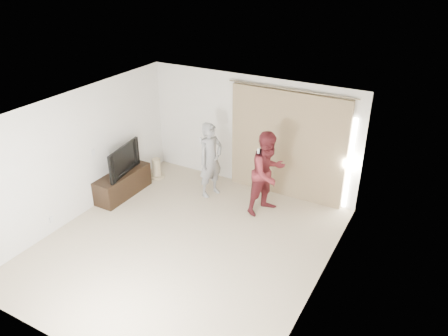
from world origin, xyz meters
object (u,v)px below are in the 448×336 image
at_px(person_man, 211,160).
at_px(person_woman, 268,173).
at_px(tv_console, 123,184).
at_px(tv, 120,159).

relative_size(person_man, person_woman, 0.95).
xyz_separation_m(tv_console, person_woman, (3.10, 0.93, 0.62)).
distance_m(tv_console, person_man, 2.06).
relative_size(tv_console, tv, 1.24).
bearing_deg(person_woman, person_man, 178.38).
bearing_deg(person_man, person_woman, -1.62).
bearing_deg(person_man, tv, -150.60).
xyz_separation_m(tv_console, person_man, (1.73, 0.97, 0.58)).
height_order(tv_console, tv, tv).
bearing_deg(person_woman, tv_console, -163.24).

